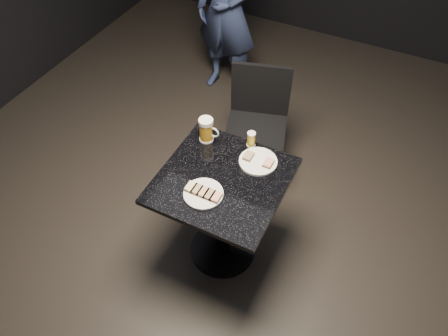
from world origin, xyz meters
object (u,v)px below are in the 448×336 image
(table, at_px, (223,205))
(plate_large, at_px, (203,194))
(beer_tumbler, at_px, (251,139))
(plate_small, at_px, (258,161))
(chair, at_px, (257,119))
(patron, at_px, (227,9))
(beer_mug, at_px, (207,130))

(table, bearing_deg, plate_large, -105.47)
(beer_tumbler, bearing_deg, plate_small, -49.19)
(chair, bearing_deg, plate_small, -67.26)
(chair, bearing_deg, plate_large, -84.94)
(plate_small, relative_size, patron, 0.14)
(patron, height_order, table, patron)
(patron, height_order, beer_tumbler, patron)
(plate_large, relative_size, table, 0.29)
(patron, bearing_deg, table, -60.25)
(plate_small, relative_size, table, 0.30)
(chair, bearing_deg, patron, 128.04)
(beer_tumbler, bearing_deg, table, -95.80)
(beer_tumbler, bearing_deg, chair, 107.71)
(chair, bearing_deg, beer_mug, -100.08)
(plate_small, bearing_deg, beer_mug, 174.34)
(table, bearing_deg, patron, 115.44)
(patron, relative_size, table, 2.11)
(plate_large, distance_m, plate_small, 0.39)
(beer_mug, bearing_deg, beer_tumbler, 16.33)
(table, bearing_deg, chair, 98.81)
(plate_large, height_order, table, plate_large)
(plate_small, bearing_deg, patron, 122.26)
(beer_tumbler, height_order, chair, chair)
(plate_small, bearing_deg, table, -121.94)
(table, xyz_separation_m, chair, (-0.13, 0.81, -0.01))
(table, relative_size, beer_tumbler, 7.65)
(plate_large, relative_size, beer_tumbler, 2.23)
(plate_small, height_order, beer_mug, beer_mug)
(patron, bearing_deg, plate_large, -63.19)
(patron, bearing_deg, chair, -47.65)
(table, bearing_deg, plate_small, 58.06)
(plate_large, height_order, chair, chair)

